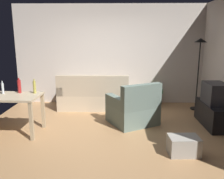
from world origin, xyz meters
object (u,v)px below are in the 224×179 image
at_px(couch, 94,97).
at_px(bottle_clear, 3,88).
at_px(tv_stand, 213,114).
at_px(bottle_red, 19,86).
at_px(storage_box, 184,146).
at_px(bottle_squat, 34,87).
at_px(armchair, 134,109).
at_px(desk, 8,101).
at_px(torchiere_lamp, 200,55).
at_px(potted_plant, 156,93).
at_px(tv, 215,93).

distance_m(couch, bottle_clear, 2.31).
bearing_deg(tv_stand, bottle_red, 93.95).
bearing_deg(couch, storage_box, 124.05).
bearing_deg(bottle_red, bottle_squat, -5.59).
bearing_deg(bottle_clear, couch, 43.90).
bearing_deg(couch, armchair, 130.85).
distance_m(desk, bottle_clear, 0.29).
distance_m(torchiere_lamp, bottle_squat, 3.98).
height_order(potted_plant, armchair, armchair).
height_order(tv_stand, bottle_red, bottle_red).
height_order(couch, torchiere_lamp, torchiere_lamp).
bearing_deg(bottle_squat, armchair, 10.54).
relative_size(tv, torchiere_lamp, 0.33).
bearing_deg(couch, desk, 48.64).
bearing_deg(bottle_clear, desk, -42.30).
bearing_deg(bottle_squat, desk, -158.43).
bearing_deg(desk, potted_plant, 34.53).
bearing_deg(bottle_squat, couch, 55.90).
bearing_deg(bottle_red, desk, -125.59).
xyz_separation_m(couch, storage_box, (1.68, -2.49, -0.16)).
relative_size(tv, desk, 0.49).
bearing_deg(tv_stand, bottle_clear, 94.88).
bearing_deg(bottle_squat, tv_stand, 4.76).
xyz_separation_m(couch, torchiere_lamp, (2.65, -0.05, 1.11)).
bearing_deg(bottle_red, couch, 47.87).
xyz_separation_m(torchiere_lamp, bottle_red, (-3.98, -1.42, -0.52)).
bearing_deg(bottle_squat, storage_box, -20.24).
relative_size(armchair, bottle_clear, 4.67).
height_order(potted_plant, bottle_squat, bottle_squat).
height_order(tv_stand, potted_plant, potted_plant).
bearing_deg(tv, bottle_red, 93.94).
bearing_deg(bottle_clear, bottle_red, 17.19).
relative_size(tv_stand, bottle_red, 3.67).
distance_m(storage_box, bottle_clear, 3.50).
relative_size(couch, potted_plant, 3.13).
bearing_deg(storage_box, desk, 165.64).
distance_m(tv, bottle_red, 4.00).
height_order(torchiere_lamp, bottle_red, torchiere_lamp).
bearing_deg(tv, bottle_clear, 94.88).
relative_size(torchiere_lamp, bottle_squat, 6.35).
height_order(tv, bottle_clear, bottle_clear).
bearing_deg(bottle_squat, bottle_red, 174.41).
xyz_separation_m(desk, bottle_clear, (-0.14, 0.12, 0.22)).
bearing_deg(tv, bottle_squat, 94.75).
relative_size(tv_stand, bottle_clear, 4.31).
xyz_separation_m(couch, armchair, (0.97, -1.13, 0.01)).
bearing_deg(storage_box, potted_plant, 89.97).
height_order(tv_stand, storage_box, tv_stand).
bearing_deg(desk, couch, 50.96).
distance_m(couch, storage_box, 3.01).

